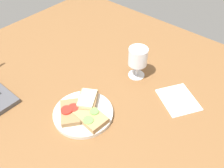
{
  "coord_description": "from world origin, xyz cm",
  "views": [
    {
      "loc": [
        -42.56,
        -50.6,
        71.64
      ],
      "look_at": [
        9.0,
        -6.13,
        8.0
      ],
      "focal_mm": 40.0,
      "sensor_mm": 36.0,
      "label": 1
    }
  ],
  "objects_px": {
    "sandwich_with_tomato": "(70,112)",
    "napkin": "(178,100)",
    "plate": "(83,113)",
    "sandwich_with_cucumber": "(91,117)",
    "wine_glass": "(138,58)",
    "sandwich_with_cheese": "(88,100)"
  },
  "relations": [
    {
      "from": "wine_glass",
      "to": "napkin",
      "type": "height_order",
      "value": "wine_glass"
    },
    {
      "from": "sandwich_with_tomato",
      "to": "wine_glass",
      "type": "distance_m",
      "value": 0.34
    },
    {
      "from": "wine_glass",
      "to": "napkin",
      "type": "relative_size",
      "value": 0.91
    },
    {
      "from": "sandwich_with_tomato",
      "to": "wine_glass",
      "type": "bearing_deg",
      "value": -7.29
    },
    {
      "from": "sandwich_with_cheese",
      "to": "wine_glass",
      "type": "bearing_deg",
      "value": -7.25
    },
    {
      "from": "sandwich_with_cheese",
      "to": "sandwich_with_tomato",
      "type": "distance_m",
      "value": 0.08
    },
    {
      "from": "sandwich_with_cheese",
      "to": "napkin",
      "type": "bearing_deg",
      "value": -44.32
    },
    {
      "from": "sandwich_with_cheese",
      "to": "wine_glass",
      "type": "xyz_separation_m",
      "value": [
        0.25,
        -0.03,
        0.06
      ]
    },
    {
      "from": "plate",
      "to": "wine_glass",
      "type": "distance_m",
      "value": 0.31
    },
    {
      "from": "plate",
      "to": "sandwich_with_tomato",
      "type": "xyz_separation_m",
      "value": [
        -0.04,
        0.03,
        0.02
      ]
    },
    {
      "from": "sandwich_with_cheese",
      "to": "sandwich_with_tomato",
      "type": "height_order",
      "value": "sandwich_with_cheese"
    },
    {
      "from": "sandwich_with_tomato",
      "to": "napkin",
      "type": "bearing_deg",
      "value": -37.75
    },
    {
      "from": "plate",
      "to": "sandwich_with_cheese",
      "type": "bearing_deg",
      "value": 22.97
    },
    {
      "from": "sandwich_with_tomato",
      "to": "napkin",
      "type": "xyz_separation_m",
      "value": [
        0.32,
        -0.25,
        -0.02
      ]
    },
    {
      "from": "plate",
      "to": "sandwich_with_tomato",
      "type": "distance_m",
      "value": 0.05
    },
    {
      "from": "sandwich_with_cucumber",
      "to": "sandwich_with_tomato",
      "type": "height_order",
      "value": "sandwich_with_cucumber"
    },
    {
      "from": "plate",
      "to": "sandwich_with_cucumber",
      "type": "bearing_deg",
      "value": -96.94
    },
    {
      "from": "wine_glass",
      "to": "napkin",
      "type": "bearing_deg",
      "value": -93.12
    },
    {
      "from": "plate",
      "to": "sandwich_with_cucumber",
      "type": "relative_size",
      "value": 1.87
    },
    {
      "from": "wine_glass",
      "to": "sandwich_with_cheese",
      "type": "bearing_deg",
      "value": 172.75
    },
    {
      "from": "sandwich_with_cheese",
      "to": "sandwich_with_tomato",
      "type": "relative_size",
      "value": 0.95
    },
    {
      "from": "sandwich_with_cucumber",
      "to": "sandwich_with_tomato",
      "type": "xyz_separation_m",
      "value": [
        -0.03,
        0.07,
        -0.0
      ]
    }
  ]
}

